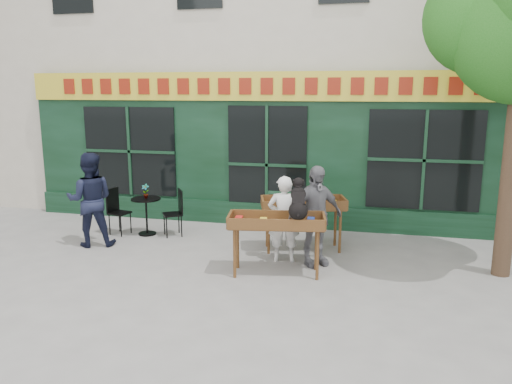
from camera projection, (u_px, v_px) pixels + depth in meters
ground at (239, 260)px, 8.75m from camera, size 80.00×80.00×0.00m
building at (296, 12)px, 13.44m from camera, size 14.00×7.26×10.00m
book_cart_center at (276, 225)px, 7.94m from camera, size 1.58×0.85×0.99m
dog at (298, 198)px, 7.72m from camera, size 0.43×0.65×0.60m
woman at (284, 219)px, 8.57m from camera, size 0.60×0.44×1.50m
book_cart_right at (303, 207)px, 9.16m from camera, size 1.61×1.00×0.99m
man_right at (315, 216)px, 8.37m from camera, size 1.06×0.92×1.71m
bistro_table at (146, 209)px, 10.18m from camera, size 0.60×0.60×0.76m
bistro_chair_left at (116, 207)px, 10.24m from camera, size 0.43×0.43×0.95m
bistro_chair_right at (177, 209)px, 10.13m from camera, size 0.50×0.50×0.95m
potted_plant at (145, 191)px, 10.10m from camera, size 0.16×0.11×0.30m
man_left at (90, 200)px, 9.41m from camera, size 1.06×0.96×1.79m
chalkboard at (278, 210)px, 10.70m from camera, size 0.57×0.22×0.79m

